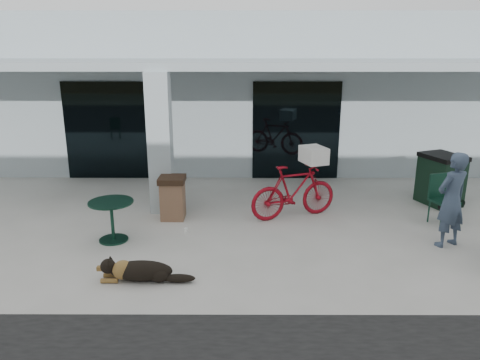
{
  "coord_description": "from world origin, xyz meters",
  "views": [
    {
      "loc": [
        0.3,
        -7.8,
        3.72
      ],
      "look_at": [
        0.26,
        1.38,
        1.0
      ],
      "focal_mm": 35.0,
      "sensor_mm": 36.0,
      "label": 1
    }
  ],
  "objects_px": {
    "cafe_table_near": "(112,221)",
    "trash_receptacle": "(173,198)",
    "person": "(451,200)",
    "cafe_chair_far_a": "(444,200)",
    "wheeled_bin": "(441,179)",
    "dog": "(141,270)",
    "bicycle": "(294,191)"
  },
  "relations": [
    {
      "from": "cafe_table_near",
      "to": "cafe_chair_far_a",
      "type": "bearing_deg",
      "value": 7.3
    },
    {
      "from": "cafe_chair_far_a",
      "to": "person",
      "type": "xyz_separation_m",
      "value": [
        -0.36,
        -1.06,
        0.38
      ]
    },
    {
      "from": "cafe_chair_far_a",
      "to": "trash_receptacle",
      "type": "xyz_separation_m",
      "value": [
        -5.74,
        0.34,
        -0.06
      ]
    },
    {
      "from": "person",
      "to": "dog",
      "type": "bearing_deg",
      "value": -11.35
    },
    {
      "from": "cafe_chair_far_a",
      "to": "cafe_table_near",
      "type": "bearing_deg",
      "value": 170.46
    },
    {
      "from": "bicycle",
      "to": "trash_receptacle",
      "type": "bearing_deg",
      "value": 70.7
    },
    {
      "from": "wheeled_bin",
      "to": "bicycle",
      "type": "bearing_deg",
      "value": 172.84
    },
    {
      "from": "bicycle",
      "to": "dog",
      "type": "height_order",
      "value": "bicycle"
    },
    {
      "from": "dog",
      "to": "wheeled_bin",
      "type": "distance_m",
      "value": 7.39
    },
    {
      "from": "bicycle",
      "to": "dog",
      "type": "relative_size",
      "value": 1.71
    },
    {
      "from": "cafe_table_near",
      "to": "trash_receptacle",
      "type": "bearing_deg",
      "value": 50.16
    },
    {
      "from": "bicycle",
      "to": "person",
      "type": "height_order",
      "value": "person"
    },
    {
      "from": "cafe_chair_far_a",
      "to": "trash_receptacle",
      "type": "bearing_deg",
      "value": 159.82
    },
    {
      "from": "cafe_table_near",
      "to": "wheeled_bin",
      "type": "bearing_deg",
      "value": 16.98
    },
    {
      "from": "cafe_chair_far_a",
      "to": "person",
      "type": "relative_size",
      "value": 0.59
    },
    {
      "from": "cafe_table_near",
      "to": "bicycle",
      "type": "bearing_deg",
      "value": 19.21
    },
    {
      "from": "dog",
      "to": "cafe_table_near",
      "type": "distance_m",
      "value": 1.84
    },
    {
      "from": "person",
      "to": "wheeled_bin",
      "type": "bearing_deg",
      "value": -134.4
    },
    {
      "from": "cafe_table_near",
      "to": "trash_receptacle",
      "type": "distance_m",
      "value": 1.56
    },
    {
      "from": "dog",
      "to": "person",
      "type": "height_order",
      "value": "person"
    },
    {
      "from": "cafe_chair_far_a",
      "to": "wheeled_bin",
      "type": "relative_size",
      "value": 0.89
    },
    {
      "from": "cafe_table_near",
      "to": "person",
      "type": "xyz_separation_m",
      "value": [
        6.38,
        -0.2,
        0.51
      ]
    },
    {
      "from": "cafe_table_near",
      "to": "trash_receptacle",
      "type": "xyz_separation_m",
      "value": [
        1.0,
        1.2,
        0.07
      ]
    },
    {
      "from": "cafe_chair_far_a",
      "to": "wheeled_bin",
      "type": "bearing_deg",
      "value": 54.2
    },
    {
      "from": "trash_receptacle",
      "to": "cafe_chair_far_a",
      "type": "bearing_deg",
      "value": -3.34
    },
    {
      "from": "bicycle",
      "to": "cafe_table_near",
      "type": "distance_m",
      "value": 3.85
    },
    {
      "from": "person",
      "to": "trash_receptacle",
      "type": "distance_m",
      "value": 5.58
    },
    {
      "from": "bicycle",
      "to": "cafe_chair_far_a",
      "type": "height_order",
      "value": "bicycle"
    },
    {
      "from": "person",
      "to": "wheeled_bin",
      "type": "relative_size",
      "value": 1.51
    },
    {
      "from": "bicycle",
      "to": "dog",
      "type": "bearing_deg",
      "value": 115.43
    },
    {
      "from": "cafe_chair_far_a",
      "to": "person",
      "type": "bearing_deg",
      "value": -125.38
    },
    {
      "from": "cafe_table_near",
      "to": "wheeled_bin",
      "type": "xyz_separation_m",
      "value": [
        7.2,
        2.2,
        0.2
      ]
    }
  ]
}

